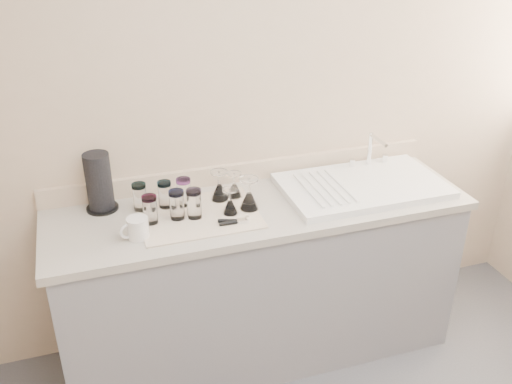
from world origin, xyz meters
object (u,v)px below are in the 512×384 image
object	(u,v)px
goblet_back_left	(219,190)
goblet_back_right	(234,188)
tumbler_magenta	(150,209)
white_mug	(137,228)
tumbler_lavender	(194,203)
goblet_front_right	(249,198)
tumbler_blue	(177,204)
sink_unit	(362,185)
paper_towel_roll	(99,183)
can_opener	(234,221)
goblet_front_left	(230,205)
tumbler_purple	(184,192)
tumbler_cyan	(165,194)
tumbler_teal	(140,197)

from	to	relation	value
goblet_back_left	goblet_back_right	world-z (taller)	goblet_back_left
tumbler_magenta	white_mug	bearing A→B (deg)	-126.36
tumbler_lavender	tumbler_magenta	bearing A→B (deg)	176.72
goblet_back_right	goblet_front_right	world-z (taller)	goblet_front_right
tumbler_blue	white_mug	world-z (taller)	tumbler_blue
white_mug	tumbler_magenta	bearing A→B (deg)	53.64
sink_unit	paper_towel_roll	distance (m)	1.30
can_opener	paper_towel_roll	bearing A→B (deg)	148.74
sink_unit	white_mug	bearing A→B (deg)	-173.90
goblet_front_left	white_mug	size ratio (longest dim) A/B	0.90
tumbler_purple	goblet_front_left	size ratio (longest dim) A/B	1.09
tumbler_purple	goblet_back_right	xyz separation A→B (m)	(0.25, 0.01, -0.03)
tumbler_lavender	paper_towel_roll	size ratio (longest dim) A/B	0.49
tumbler_purple	tumbler_magenta	distance (m)	0.22
sink_unit	white_mug	xyz separation A→B (m)	(-1.16, -0.12, 0.03)
sink_unit	tumbler_lavender	size ratio (longest dim) A/B	5.83
tumbler_magenta	tumbler_lavender	world-z (taller)	tumbler_lavender
goblet_front_right	goblet_front_left	bearing A→B (deg)	-170.73
goblet_back_left	goblet_front_left	xyz separation A→B (m)	(0.01, -0.15, -0.01)
tumbler_magenta	goblet_front_right	world-z (taller)	goblet_front_right
can_opener	tumbler_cyan	bearing A→B (deg)	136.60
goblet_back_right	goblet_front_left	xyz separation A→B (m)	(-0.07, -0.16, -0.00)
tumbler_cyan	goblet_front_right	bearing A→B (deg)	-20.60
goblet_back_left	tumbler_purple	bearing A→B (deg)	-178.95
tumbler_lavender	goblet_back_right	world-z (taller)	tumbler_lavender
white_mug	tumbler_cyan	bearing A→B (deg)	54.53
tumbler_magenta	paper_towel_roll	size ratio (longest dim) A/B	0.47
paper_towel_roll	tumbler_lavender	bearing A→B (deg)	-29.48
tumbler_magenta	goblet_back_right	bearing A→B (deg)	16.79
goblet_back_right	white_mug	world-z (taller)	goblet_back_right
tumbler_lavender	can_opener	xyz separation A→B (m)	(0.16, -0.11, -0.06)
tumbler_blue	goblet_back_left	distance (m)	0.26
goblet_back_right	can_opener	size ratio (longest dim) A/B	0.91
goblet_back_right	goblet_front_left	size ratio (longest dim) A/B	1.00
can_opener	tumbler_lavender	bearing A→B (deg)	144.48
goblet_front_left	white_mug	bearing A→B (deg)	-170.64
sink_unit	goblet_back_left	bearing A→B (deg)	172.17
tumbler_cyan	tumbler_blue	distance (m)	0.13
sink_unit	tumbler_blue	size ratio (longest dim) A/B	5.85
sink_unit	white_mug	world-z (taller)	sink_unit
goblet_back_left	goblet_back_right	distance (m)	0.08
goblet_front_right	paper_towel_roll	xyz separation A→B (m)	(-0.67, 0.23, 0.08)
tumbler_teal	goblet_front_left	xyz separation A→B (m)	(0.39, -0.17, -0.02)
can_opener	tumbler_teal	bearing A→B (deg)	145.45
sink_unit	tumbler_lavender	bearing A→B (deg)	-177.73
tumbler_lavender	tumbler_blue	bearing A→B (deg)	169.26
tumbler_purple	white_mug	bearing A→B (deg)	-139.00
tumbler_lavender	goblet_front_left	distance (m)	0.17
paper_towel_roll	goblet_front_left	bearing A→B (deg)	-23.14
goblet_back_right	can_opener	distance (m)	0.27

